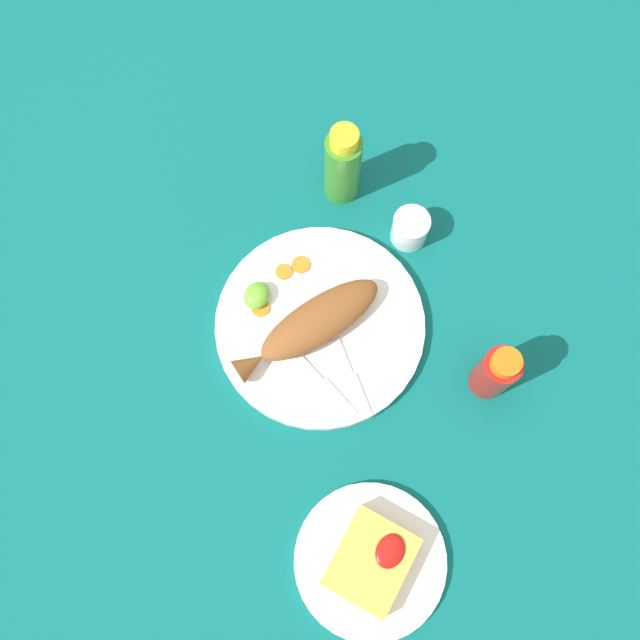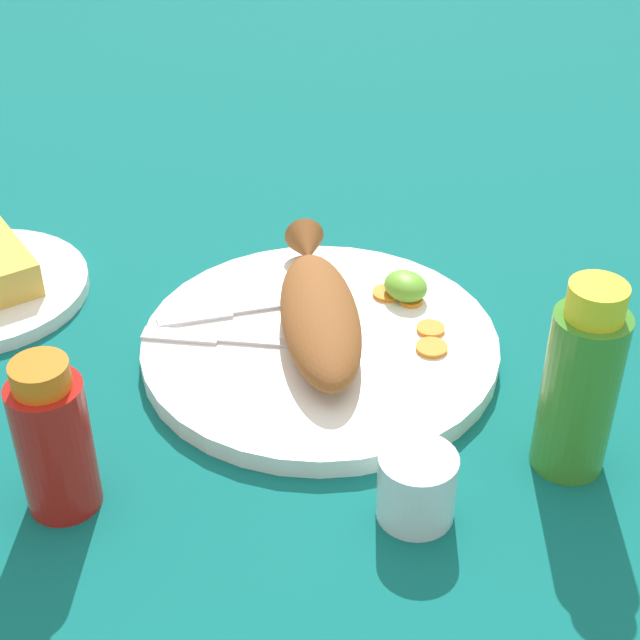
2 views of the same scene
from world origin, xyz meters
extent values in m
plane|color=#0C605B|center=(0.00, 0.00, 0.00)|extent=(4.00, 4.00, 0.00)
cylinder|color=white|center=(0.00, 0.00, 0.01)|extent=(0.33, 0.33, 0.02)
ellipsoid|color=brown|center=(0.00, 0.00, 0.04)|extent=(0.22, 0.16, 0.04)
cone|color=brown|center=(-0.11, 0.06, 0.04)|extent=(0.06, 0.06, 0.04)
cube|color=silver|center=(-0.01, -0.03, 0.02)|extent=(0.08, 0.09, 0.00)
cube|color=silver|center=(-0.07, -0.11, 0.02)|extent=(0.06, 0.06, 0.00)
cube|color=silver|center=(-0.06, 0.01, 0.02)|extent=(0.05, 0.11, 0.00)
cube|color=silver|center=(-0.09, -0.08, 0.02)|extent=(0.04, 0.07, 0.00)
cylinder|color=orange|center=(0.07, 0.07, 0.02)|extent=(0.03, 0.03, 0.00)
cylinder|color=orange|center=(0.05, 0.09, 0.02)|extent=(0.03, 0.03, 0.00)
cylinder|color=orange|center=(0.00, 0.10, 0.02)|extent=(0.02, 0.02, 0.00)
cylinder|color=orange|center=(-0.02, 0.09, 0.02)|extent=(0.03, 0.03, 0.00)
ellipsoid|color=#6BB233|center=(-0.01, 0.11, 0.03)|extent=(0.05, 0.04, 0.03)
cylinder|color=#B21914|center=(0.05, -0.26, 0.06)|extent=(0.06, 0.06, 0.11)
cylinder|color=orange|center=(0.05, -0.26, 0.12)|extent=(0.04, 0.04, 0.02)
cylinder|color=#3D8428|center=(0.23, 0.09, 0.07)|extent=(0.06, 0.06, 0.14)
cylinder|color=yellow|center=(0.23, 0.09, 0.15)|extent=(0.04, 0.04, 0.03)
cylinder|color=silver|center=(0.21, -0.05, 0.03)|extent=(0.06, 0.06, 0.06)
cylinder|color=white|center=(0.21, -0.05, 0.01)|extent=(0.05, 0.05, 0.03)
cylinder|color=white|center=(-0.27, -0.23, 0.01)|extent=(0.22, 0.22, 0.01)
cube|color=gold|center=(-0.27, -0.23, 0.03)|extent=(0.12, 0.10, 0.04)
ellipsoid|color=#AD140F|center=(-0.25, -0.24, 0.05)|extent=(0.05, 0.04, 0.01)
camera|label=1|loc=(-0.27, -0.15, 1.07)|focal=40.00mm
camera|label=2|loc=(0.60, -0.40, 0.55)|focal=55.00mm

